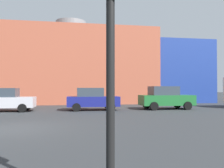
# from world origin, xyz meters

# --- Properties ---
(ground_plane) EXTENTS (200.00, 200.00, 0.00)m
(ground_plane) POSITION_xyz_m (0.00, 0.00, 0.00)
(ground_plane) COLOR #2D3033
(building_backdrop) EXTENTS (34.28, 13.87, 10.60)m
(building_backdrop) POSITION_xyz_m (2.29, 21.12, 4.16)
(building_backdrop) COLOR #B2563D
(building_backdrop) RESTS_ON ground_plane
(parked_car_1) EXTENTS (4.00, 1.97, 1.74)m
(parked_car_1) POSITION_xyz_m (-2.32, 7.95, 0.86)
(parked_car_1) COLOR silver
(parked_car_1) RESTS_ON ground_plane
(parked_car_2) EXTENTS (4.05, 1.99, 1.75)m
(parked_car_2) POSITION_xyz_m (4.09, 7.95, 0.87)
(parked_car_2) COLOR navy
(parked_car_2) RESTS_ON ground_plane
(parked_car_3) EXTENTS (4.35, 2.13, 1.88)m
(parked_car_3) POSITION_xyz_m (10.16, 7.95, 0.94)
(parked_car_3) COLOR #1E662D
(parked_car_3) RESTS_ON ground_plane
(traffic_light_near_right) EXTENTS (0.38, 0.38, 3.87)m
(traffic_light_near_right) POSITION_xyz_m (3.12, -7.39, 2.84)
(traffic_light_near_right) COLOR black
(traffic_light_near_right) RESTS_ON ground_plane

